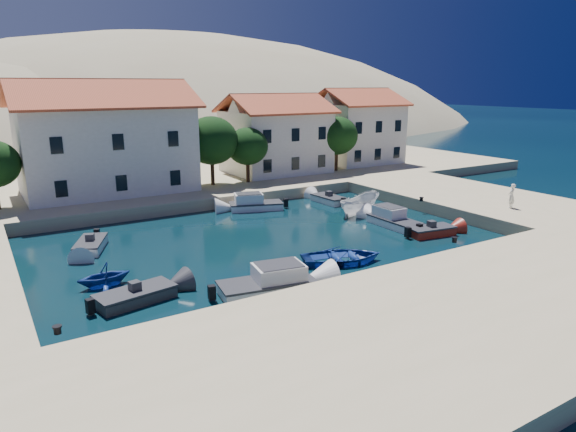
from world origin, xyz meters
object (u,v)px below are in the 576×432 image
(building_mid, at_px, (276,133))
(cabin_cruiser_south, at_px, (267,284))
(building_right, at_px, (357,125))
(cabin_cruiser_east, at_px, (394,220))
(boat_east, at_px, (359,214))
(building_left, at_px, (105,135))
(pedestrian, at_px, (511,196))
(rowboat_south, at_px, (342,262))

(building_mid, relative_size, cabin_cruiser_south, 2.04)
(cabin_cruiser_south, bearing_deg, building_right, 54.27)
(cabin_cruiser_east, relative_size, boat_east, 0.96)
(cabin_cruiser_south, height_order, cabin_cruiser_east, same)
(building_mid, height_order, building_right, building_right)
(building_right, bearing_deg, building_left, -176.19)
(building_mid, distance_m, building_right, 12.04)
(cabin_cruiser_south, distance_m, pedestrian, 23.31)
(building_mid, height_order, cabin_cruiser_south, building_mid)
(pedestrian, bearing_deg, rowboat_south, -13.67)
(rowboat_south, distance_m, pedestrian, 17.23)
(rowboat_south, bearing_deg, cabin_cruiser_east, -42.79)
(building_left, bearing_deg, building_right, 3.81)
(building_mid, xyz_separation_m, pedestrian, (6.81, -24.33, -3.27))
(building_right, height_order, pedestrian, building_right)
(building_left, distance_m, pedestrian, 34.29)
(cabin_cruiser_east, bearing_deg, boat_east, -1.88)
(building_right, height_order, cabin_cruiser_south, building_right)
(building_right, relative_size, rowboat_south, 1.96)
(cabin_cruiser_south, relative_size, pedestrian, 2.71)
(cabin_cruiser_south, distance_m, cabin_cruiser_east, 15.44)
(pedestrian, bearing_deg, boat_east, -58.56)
(building_right, distance_m, rowboat_south, 34.88)
(boat_east, bearing_deg, pedestrian, -147.20)
(rowboat_south, bearing_deg, boat_east, -25.02)
(building_mid, bearing_deg, boat_east, -96.27)
(building_right, height_order, boat_east, building_right)
(building_right, bearing_deg, pedestrian, -101.57)
(building_left, relative_size, boat_east, 3.16)
(building_left, relative_size, building_mid, 1.40)
(cabin_cruiser_east, relative_size, pedestrian, 2.36)
(cabin_cruiser_east, xyz_separation_m, pedestrian, (8.86, -3.42, 1.47))
(cabin_cruiser_south, distance_m, rowboat_south, 6.25)
(building_left, bearing_deg, cabin_cruiser_south, -86.26)
(building_left, relative_size, rowboat_south, 3.05)
(building_left, relative_size, cabin_cruiser_south, 2.86)
(building_mid, relative_size, pedestrian, 5.54)
(cabin_cruiser_south, bearing_deg, boat_east, 44.96)
(building_right, xyz_separation_m, rowboat_south, (-22.28, -26.27, -5.47))
(building_right, xyz_separation_m, boat_east, (-13.83, -17.62, -5.47))
(cabin_cruiser_east, xyz_separation_m, boat_east, (0.23, 4.29, -0.48))
(pedestrian, bearing_deg, building_left, -60.04)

